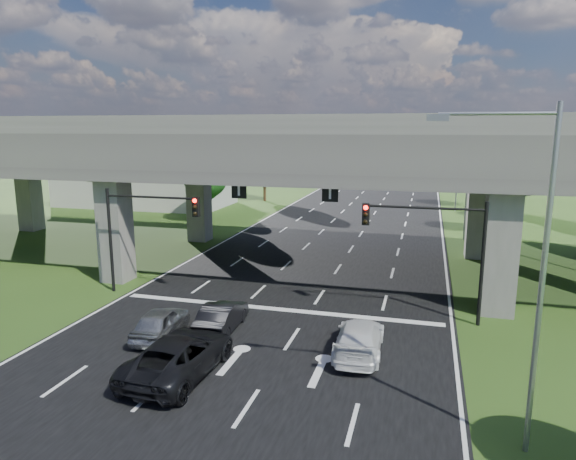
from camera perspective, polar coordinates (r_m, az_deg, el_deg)
The scene contains 19 objects.
ground at distance 24.03m, azimuth -3.79°, elevation -11.58°, with size 160.00×160.00×0.00m, color #264115.
road at distance 33.09m, azimuth 1.88°, elevation -5.06°, with size 18.00×120.00×0.03m, color black.
overpass at distance 33.73m, azimuth 2.77°, elevation 8.89°, with size 80.00×15.00×10.00m.
warehouse at distance 65.49m, azimuth -15.46°, elevation 4.46°, with size 20.00×10.00×4.00m, color #9E9E99.
signal_right at distance 25.37m, azimuth 16.09°, elevation -0.85°, with size 5.76×0.54×6.00m.
signal_left at distance 29.54m, azimuth -15.84°, elevation 0.84°, with size 5.76×0.54×6.00m.
streetlight_near at distance 15.54m, azimuth 25.16°, elevation -2.74°, with size 3.38×0.25×10.00m.
streetlight_far at distance 45.11m, azimuth 18.88°, elevation 6.26°, with size 3.38×0.25×10.00m.
streetlight_beyond at distance 61.06m, azimuth 18.03°, elevation 7.48°, with size 3.38×0.25×10.00m.
tree_left_near at distance 51.69m, azimuth -9.13°, elevation 6.15°, with size 4.50×4.50×7.80m.
tree_left_mid at distance 60.25m, azimuth -8.59°, elevation 6.26°, with size 3.91×3.90×6.76m.
tree_left_far at distance 66.22m, azimuth -2.60°, elevation 7.65°, with size 4.80×4.80×8.32m.
tree_right_near at distance 49.47m, azimuth 21.94°, elevation 4.87°, with size 4.20×4.20×7.28m.
tree_right_mid at distance 57.79m, azimuth 24.01°, elevation 5.20°, with size 3.91×3.90×6.76m.
tree_right_far at distance 65.22m, azimuth 19.54°, elevation 6.68°, with size 4.50×4.50×7.80m.
car_silver at distance 24.20m, azimuth -13.95°, elevation -9.93°, with size 1.60×3.97×1.35m, color #9C9EA3.
car_dark at distance 24.38m, azimuth -7.37°, elevation -9.51°, with size 1.44×4.12×1.36m, color black.
car_white at distance 22.05m, azimuth 7.92°, elevation -11.84°, with size 1.90×4.68×1.36m, color silver.
car_trailing at distance 20.53m, azimuth -11.97°, elevation -13.48°, with size 2.59×5.61×1.56m, color black.
Camera 1 is at (7.33, -20.89, 9.33)m, focal length 32.00 mm.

